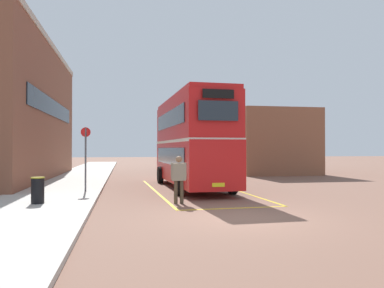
{
  "coord_description": "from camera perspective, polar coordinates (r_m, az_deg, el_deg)",
  "views": [
    {
      "loc": [
        -3.46,
        -10.78,
        2.08
      ],
      "look_at": [
        0.27,
        9.68,
        2.34
      ],
      "focal_mm": 35.01,
      "sensor_mm": 36.0,
      "label": 1
    }
  ],
  "objects": [
    {
      "name": "single_deck_bus",
      "position": [
        36.54,
        0.9,
        -1.4
      ],
      "size": [
        3.02,
        9.61,
        3.02
      ],
      "color": "black",
      "rests_on": "ground"
    },
    {
      "name": "pedestrian_boarding",
      "position": [
        14.14,
        -2.03,
        -4.87
      ],
      "size": [
        0.6,
        0.26,
        1.8
      ],
      "color": "#473828",
      "rests_on": "ground"
    },
    {
      "name": "ground_plane",
      "position": [
        25.5,
        -2.51,
        -5.39
      ],
      "size": [
        135.6,
        135.6,
        0.0
      ],
      "primitive_type": "plane",
      "color": "brown"
    },
    {
      "name": "sidewalk_left",
      "position": [
        27.82,
        -16.64,
        -4.82
      ],
      "size": [
        4.0,
        57.6,
        0.14
      ],
      "primitive_type": "cube",
      "color": "#B2ADA3",
      "rests_on": "ground"
    },
    {
      "name": "bus_stop_sign",
      "position": [
        17.7,
        -15.9,
        -1.34
      ],
      "size": [
        0.43,
        0.15,
        2.91
      ],
      "color": "#4C4C51",
      "rests_on": "sidewalk_left"
    },
    {
      "name": "depot_building_right",
      "position": [
        35.74,
        9.48,
        0.19
      ],
      "size": [
        6.37,
        14.25,
        5.27
      ],
      "color": "brown",
      "rests_on": "ground"
    },
    {
      "name": "double_decker_bus",
      "position": [
        19.74,
        -0.09,
        0.55
      ],
      "size": [
        3.04,
        9.93,
        4.75
      ],
      "color": "black",
      "rests_on": "ground"
    },
    {
      "name": "bay_marking_yellow",
      "position": [
        18.05,
        1.08,
        -7.31
      ],
      "size": [
        4.61,
        12.01,
        0.01
      ],
      "color": "gold",
      "rests_on": "ground"
    },
    {
      "name": "litter_bin",
      "position": [
        14.37,
        -22.45,
        -6.52
      ],
      "size": [
        0.47,
        0.47,
        0.93
      ],
      "color": "black",
      "rests_on": "sidewalk_left"
    }
  ]
}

